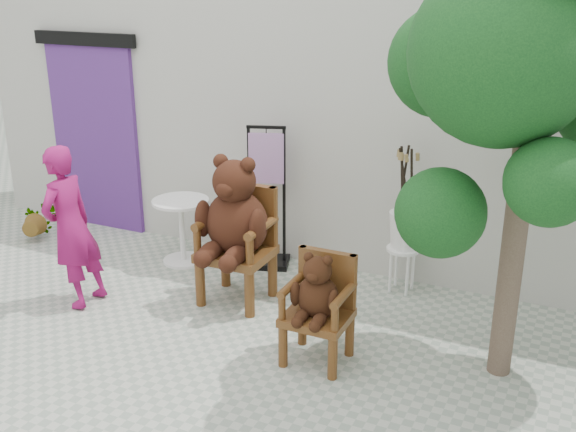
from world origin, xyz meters
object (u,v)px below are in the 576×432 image
(chair_big, at_px, (236,222))
(stool_bucket, at_px, (404,230))
(person, at_px, (71,227))
(display_stand, at_px, (267,213))
(cafe_table, at_px, (182,223))
(tree, at_px, (545,52))
(chair_small, at_px, (319,298))

(chair_big, height_order, stool_bucket, stool_bucket)
(person, xyz_separation_m, stool_bucket, (2.72, 1.52, -0.11))
(display_stand, xyz_separation_m, stool_bucket, (1.47, 0.00, 0.06))
(cafe_table, xyz_separation_m, tree, (3.48, -0.79, 2.03))
(chair_big, xyz_separation_m, stool_bucket, (1.36, 0.85, -0.15))
(stool_bucket, xyz_separation_m, tree, (1.15, -1.10, 1.82))
(cafe_table, relative_size, display_stand, 0.47)
(display_stand, distance_m, tree, 3.40)
(chair_big, relative_size, cafe_table, 2.02)
(chair_small, bearing_deg, display_stand, 128.87)
(cafe_table, relative_size, stool_bucket, 0.48)
(cafe_table, xyz_separation_m, stool_bucket, (2.33, 0.31, 0.20))
(person, xyz_separation_m, display_stand, (1.25, 1.52, -0.17))
(person, relative_size, tree, 0.42)
(person, distance_m, stool_bucket, 3.12)
(person, height_order, cafe_table, person)
(chair_small, relative_size, person, 0.62)
(chair_small, relative_size, stool_bucket, 0.64)
(person, height_order, tree, tree)
(chair_small, height_order, person, person)
(display_stand, bearing_deg, chair_big, -101.48)
(person, bearing_deg, tree, 96.54)
(person, bearing_deg, display_stand, 140.83)
(chair_big, xyz_separation_m, display_stand, (-0.11, 0.85, -0.21))
(cafe_table, relative_size, tree, 0.20)
(display_stand, bearing_deg, tree, -41.48)
(chair_big, height_order, chair_small, chair_big)
(chair_small, relative_size, tree, 0.26)
(chair_small, height_order, display_stand, display_stand)
(chair_big, bearing_deg, stool_bucket, 32.14)
(cafe_table, bearing_deg, display_stand, 19.70)
(chair_small, relative_size, cafe_table, 1.32)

